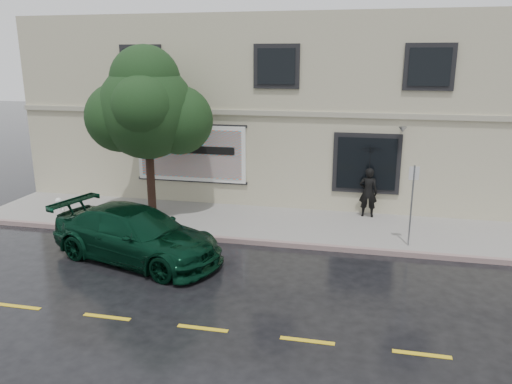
% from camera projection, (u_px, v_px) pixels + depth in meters
% --- Properties ---
extents(ground, '(90.00, 90.00, 0.00)m').
position_uv_depth(ground, '(243.00, 263.00, 13.75)').
color(ground, black).
rests_on(ground, ground).
extents(sidewalk, '(20.00, 3.50, 0.15)m').
position_uv_depth(sidewalk, '(266.00, 224.00, 16.80)').
color(sidewalk, gray).
rests_on(sidewalk, ground).
extents(curb, '(20.00, 0.18, 0.16)m').
position_uv_depth(curb, '(255.00, 242.00, 15.15)').
color(curb, gray).
rests_on(curb, ground).
extents(road_marking, '(19.00, 0.12, 0.01)m').
position_uv_depth(road_marking, '(203.00, 328.00, 10.45)').
color(road_marking, gold).
rests_on(road_marking, ground).
extents(building, '(20.00, 8.12, 7.00)m').
position_uv_depth(building, '(293.00, 106.00, 21.32)').
color(building, '#B6B292').
rests_on(building, ground).
extents(billboard, '(4.30, 0.16, 2.20)m').
position_uv_depth(billboard, '(191.00, 153.00, 18.52)').
color(billboard, white).
rests_on(billboard, ground).
extents(car, '(5.52, 3.59, 1.48)m').
position_uv_depth(car, '(136.00, 234.00, 13.85)').
color(car, black).
rests_on(car, ground).
extents(pedestrian, '(0.66, 0.45, 1.73)m').
position_uv_depth(pedestrian, '(368.00, 192.00, 17.13)').
color(pedestrian, black).
rests_on(pedestrian, sidewalk).
extents(umbrella, '(1.26, 1.26, 0.77)m').
position_uv_depth(umbrella, '(370.00, 157.00, 16.81)').
color(umbrella, black).
rests_on(umbrella, pedestrian).
extents(street_tree, '(3.19, 3.19, 5.25)m').
position_uv_depth(street_tree, '(147.00, 111.00, 16.40)').
color(street_tree, '#341E17').
rests_on(street_tree, sidewalk).
extents(fire_hydrant, '(0.34, 0.32, 0.82)m').
position_uv_depth(fire_hydrant, '(60.00, 210.00, 16.72)').
color(fire_hydrant, white).
rests_on(fire_hydrant, sidewalk).
extents(sign_pole, '(0.29, 0.09, 2.41)m').
position_uv_depth(sign_pole, '(412.00, 198.00, 14.30)').
color(sign_pole, gray).
rests_on(sign_pole, sidewalk).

